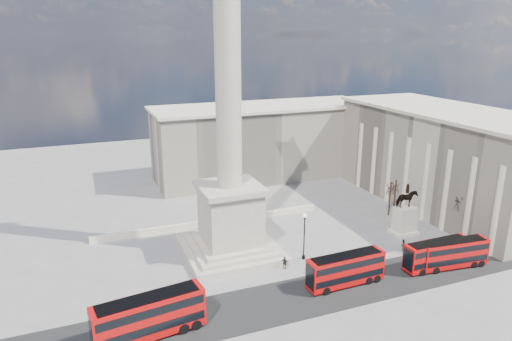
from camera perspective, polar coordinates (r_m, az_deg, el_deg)
The scene contains 18 objects.
ground at distance 66.48m, azimuth -1.75°, elevation -12.00°, with size 180.00×180.00×0.00m, color gray.
asphalt_road at distance 60.32m, azimuth 6.24°, elevation -15.33°, with size 120.00×9.00×0.01m, color #262626.
nelsons_column at distance 65.89m, azimuth -3.32°, elevation -0.10°, with size 14.00×14.00×49.85m.
balustrade_wall at distance 80.02m, azimuth -5.66°, elevation -6.49°, with size 40.00×0.60×1.10m, color beige.
building_east at distance 94.31m, azimuth 22.60°, elevation 1.50°, with size 19.00×46.00×18.60m.
building_northeast at distance 105.56m, azimuth 1.09°, elevation 3.73°, with size 51.00×17.00×16.60m.
red_bus_a at distance 53.09m, azimuth -13.10°, elevation -17.30°, with size 12.38×4.36×4.91m.
red_bus_b at distance 62.35m, azimuth 11.20°, elevation -12.02°, with size 10.81×2.81×4.36m.
red_bus_c at distance 70.20m, azimuth 21.74°, elevation -9.66°, with size 10.21×2.48×4.14m.
red_bus_d at distance 71.24m, azimuth 23.46°, elevation -9.47°, with size 10.40×3.36×4.14m.
victorian_lamp at distance 67.22m, azimuth 6.06°, elevation -7.72°, with size 0.62×0.62×7.19m.
equestrian_statue at distance 79.54m, azimuth 18.11°, elevation -5.46°, with size 4.23×3.17×8.75m.
bare_tree_near at distance 80.42m, azimuth 24.17°, elevation -3.41°, with size 1.83×1.83×8.01m.
bare_tree_mid at distance 85.83m, azimuth 16.48°, elevation -2.10°, with size 1.78×1.78×6.74m.
bare_tree_far at distance 87.19m, azimuth 17.06°, elevation -1.84°, with size 1.66×1.66×6.79m.
pedestrian_walking at distance 73.13m, azimuth 18.79°, elevation -9.31°, with size 0.70×0.46×1.93m, color black.
pedestrian_standing at distance 74.27m, azimuth 17.88°, elevation -8.85°, with size 0.89×0.69×1.83m, color black.
pedestrian_crossing at distance 65.70m, azimuth 3.63°, elevation -11.45°, with size 1.13×0.47×1.93m, color black.
Camera 1 is at (-19.49, -55.04, 31.79)m, focal length 32.00 mm.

